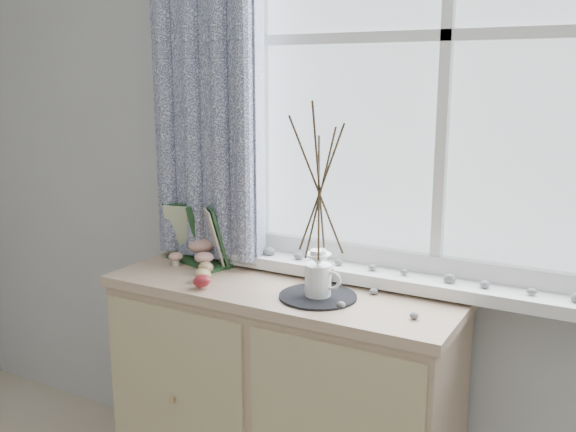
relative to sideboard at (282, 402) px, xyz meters
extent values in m
cube|color=silver|center=(0.15, 0.25, 0.87)|extent=(4.00, 0.04, 2.60)
cube|color=white|center=(0.45, 0.25, 1.22)|extent=(1.30, 0.01, 1.40)
cube|color=white|center=(0.45, 0.17, 0.45)|extent=(1.45, 0.16, 0.04)
cube|color=#091033|center=(-0.37, 0.12, 1.25)|extent=(0.44, 0.06, 1.61)
cube|color=tan|center=(0.00, 0.01, -0.02)|extent=(1.17, 0.43, 0.81)
cube|color=tan|center=(0.00, 0.01, 0.41)|extent=(1.20, 0.45, 0.03)
cube|color=#CDBA8E|center=(-0.29, -0.22, -0.02)|extent=(0.55, 0.01, 0.75)
cylinder|color=white|center=(-0.39, 0.09, 0.46)|extent=(0.03, 0.03, 0.06)
ellipsoid|color=#A22305|center=(-0.39, 0.09, 0.49)|extent=(0.10, 0.10, 0.06)
cylinder|color=white|center=(-0.33, 0.02, 0.45)|extent=(0.03, 0.03, 0.04)
ellipsoid|color=#A22305|center=(-0.33, 0.02, 0.47)|extent=(0.07, 0.07, 0.04)
cylinder|color=white|center=(-0.45, 0.01, 0.44)|extent=(0.02, 0.02, 0.03)
ellipsoid|color=#A22305|center=(-0.45, 0.01, 0.46)|extent=(0.05, 0.05, 0.03)
ellipsoid|color=tan|center=(-0.25, -0.10, 0.45)|extent=(0.05, 0.04, 0.07)
ellipsoid|color=tan|center=(-0.29, -0.03, 0.45)|extent=(0.05, 0.04, 0.07)
ellipsoid|color=maroon|center=(-0.21, -0.16, 0.45)|extent=(0.05, 0.04, 0.07)
cylinder|color=black|center=(0.16, -0.05, 0.43)|extent=(0.25, 0.25, 0.01)
cylinder|color=white|center=(0.16, -0.05, 0.48)|extent=(0.10, 0.10, 0.10)
cone|color=white|center=(0.16, -0.05, 0.55)|extent=(0.08, 0.08, 0.04)
cylinder|color=white|center=(0.16, -0.05, 0.57)|extent=(0.05, 0.05, 0.02)
torus|color=white|center=(0.20, -0.05, 0.49)|extent=(0.06, 0.03, 0.06)
ellipsoid|color=gray|center=(0.26, -0.09, 0.43)|extent=(0.03, 0.02, 0.02)
ellipsoid|color=gray|center=(0.30, 0.07, 0.43)|extent=(0.03, 0.02, 0.02)
ellipsoid|color=gray|center=(0.48, -0.07, 0.43)|extent=(0.03, 0.02, 0.02)
ellipsoid|color=gray|center=(0.18, 0.11, 0.43)|extent=(0.03, 0.02, 0.02)
camera|label=1|loc=(1.00, -1.76, 1.11)|focal=40.00mm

